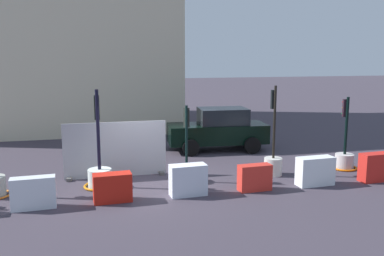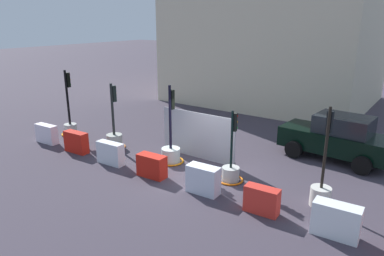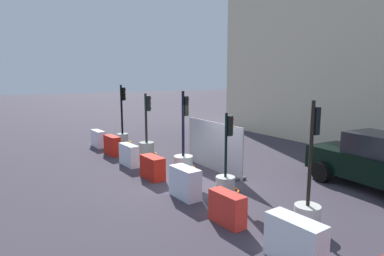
{
  "view_description": "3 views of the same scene",
  "coord_description": "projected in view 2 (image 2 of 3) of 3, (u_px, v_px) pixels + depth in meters",
  "views": [
    {
      "loc": [
        -1.59,
        -12.53,
        4.0
      ],
      "look_at": [
        1.48,
        -0.13,
        1.78
      ],
      "focal_mm": 39.29,
      "sensor_mm": 36.0,
      "label": 1
    },
    {
      "loc": [
        6.89,
        -9.82,
        5.34
      ],
      "look_at": [
        -0.05,
        -0.19,
        1.71
      ],
      "focal_mm": 33.7,
      "sensor_mm": 36.0,
      "label": 2
    },
    {
      "loc": [
        9.07,
        -6.0,
        3.57
      ],
      "look_at": [
        -1.08,
        0.44,
        1.65
      ],
      "focal_mm": 30.93,
      "sensor_mm": 36.0,
      "label": 3
    }
  ],
  "objects": [
    {
      "name": "ground_plane",
      "position": [
        196.0,
        172.0,
        13.03
      ],
      "size": [
        120.0,
        120.0,
        0.0
      ],
      "primitive_type": "plane",
      "color": "#3D3641"
    },
    {
      "name": "traffic_light_0",
      "position": [
        70.0,
        124.0,
        17.08
      ],
      "size": [
        0.88,
        0.88,
        3.08
      ],
      "color": "#B3B4AE",
      "rests_on": "ground_plane"
    },
    {
      "name": "traffic_light_1",
      "position": [
        114.0,
        137.0,
        15.39
      ],
      "size": [
        0.93,
        0.93,
        2.78
      ],
      "color": "#A9ADA3",
      "rests_on": "ground_plane"
    },
    {
      "name": "traffic_light_2",
      "position": [
        171.0,
        151.0,
        13.83
      ],
      "size": [
        1.0,
        1.0,
        3.0
      ],
      "color": "silver",
      "rests_on": "ground_plane"
    },
    {
      "name": "traffic_light_3",
      "position": [
        231.0,
        170.0,
        12.25
      ],
      "size": [
        0.88,
        0.88,
        2.46
      ],
      "color": "#B0B1AD",
      "rests_on": "ground_plane"
    },
    {
      "name": "traffic_light_4",
      "position": [
        321.0,
        189.0,
        10.55
      ],
      "size": [
        0.6,
        0.6,
        3.02
      ],
      "color": "silver",
      "rests_on": "ground_plane"
    },
    {
      "name": "construction_barrier_0",
      "position": [
        47.0,
        134.0,
        16.0
      ],
      "size": [
        1.15,
        0.43,
        0.83
      ],
      "color": "white",
      "rests_on": "ground_plane"
    },
    {
      "name": "construction_barrier_1",
      "position": [
        76.0,
        142.0,
        14.86
      ],
      "size": [
        1.11,
        0.45,
        0.87
      ],
      "color": "red",
      "rests_on": "ground_plane"
    },
    {
      "name": "construction_barrier_2",
      "position": [
        110.0,
        153.0,
        13.66
      ],
      "size": [
        1.15,
        0.43,
        0.86
      ],
      "color": "silver",
      "rests_on": "ground_plane"
    },
    {
      "name": "construction_barrier_3",
      "position": [
        152.0,
        166.0,
        12.56
      ],
      "size": [
        1.06,
        0.52,
        0.8
      ],
      "color": "red",
      "rests_on": "ground_plane"
    },
    {
      "name": "construction_barrier_4",
      "position": [
        203.0,
        180.0,
        11.36
      ],
      "size": [
        1.08,
        0.52,
        0.91
      ],
      "color": "silver",
      "rests_on": "ground_plane"
    },
    {
      "name": "construction_barrier_5",
      "position": [
        262.0,
        200.0,
        10.2
      ],
      "size": [
        1.01,
        0.44,
        0.79
      ],
      "color": "red",
      "rests_on": "ground_plane"
    },
    {
      "name": "construction_barrier_6",
      "position": [
        336.0,
        220.0,
        9.08
      ],
      "size": [
        1.18,
        0.52,
        0.89
      ],
      "color": "white",
      "rests_on": "ground_plane"
    },
    {
      "name": "car_black_sedan",
      "position": [
        337.0,
        138.0,
        13.98
      ],
      "size": [
        4.25,
        2.24,
        1.8
      ],
      "color": "black",
      "rests_on": "ground_plane"
    },
    {
      "name": "site_fence_panel",
      "position": [
        198.0,
        137.0,
        14.16
      ],
      "size": [
        3.36,
        0.5,
        1.85
      ],
      "color": "#A0A3AC",
      "rests_on": "ground_plane"
    }
  ]
}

